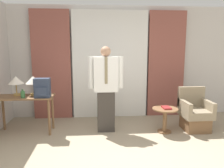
{
  "coord_description": "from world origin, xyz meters",
  "views": [
    {
      "loc": [
        -0.4,
        -2.51,
        1.71
      ],
      "look_at": [
        -0.05,
        1.65,
        1.01
      ],
      "focal_mm": 35.0,
      "sensor_mm": 36.0,
      "label": 1
    }
  ],
  "objects_px": {
    "armchair": "(195,114)",
    "table_lamp_left": "(16,81)",
    "desk": "(25,103)",
    "side_table": "(165,116)",
    "book": "(166,108)",
    "bottle_by_lamp": "(23,94)",
    "table_lamp_right": "(33,81)",
    "backpack": "(42,88)",
    "person": "(106,86)"
  },
  "relations": [
    {
      "from": "table_lamp_left",
      "to": "bottle_by_lamp",
      "type": "height_order",
      "value": "table_lamp_left"
    },
    {
      "from": "table_lamp_right",
      "to": "book",
      "type": "distance_m",
      "value": 2.73
    },
    {
      "from": "book",
      "to": "bottle_by_lamp",
      "type": "bearing_deg",
      "value": 178.36
    },
    {
      "from": "armchair",
      "to": "side_table",
      "type": "distance_m",
      "value": 0.68
    },
    {
      "from": "desk",
      "to": "side_table",
      "type": "relative_size",
      "value": 2.2
    },
    {
      "from": "table_lamp_left",
      "to": "backpack",
      "type": "height_order",
      "value": "table_lamp_left"
    },
    {
      "from": "desk",
      "to": "table_lamp_right",
      "type": "xyz_separation_m",
      "value": [
        0.17,
        0.08,
        0.43
      ]
    },
    {
      "from": "side_table",
      "to": "book",
      "type": "distance_m",
      "value": 0.18
    },
    {
      "from": "backpack",
      "to": "side_table",
      "type": "xyz_separation_m",
      "value": [
        2.42,
        -0.1,
        -0.59
      ]
    },
    {
      "from": "table_lamp_right",
      "to": "backpack",
      "type": "xyz_separation_m",
      "value": [
        0.22,
        -0.21,
        -0.11
      ]
    },
    {
      "from": "backpack",
      "to": "table_lamp_left",
      "type": "bearing_deg",
      "value": 159.59
    },
    {
      "from": "bottle_by_lamp",
      "to": "side_table",
      "type": "distance_m",
      "value": 2.83
    },
    {
      "from": "armchair",
      "to": "book",
      "type": "distance_m",
      "value": 0.69
    },
    {
      "from": "person",
      "to": "book",
      "type": "xyz_separation_m",
      "value": [
        1.21,
        -0.18,
        -0.42
      ]
    },
    {
      "from": "desk",
      "to": "person",
      "type": "relative_size",
      "value": 0.65
    },
    {
      "from": "table_lamp_left",
      "to": "backpack",
      "type": "xyz_separation_m",
      "value": [
        0.56,
        -0.21,
        -0.11
      ]
    },
    {
      "from": "table_lamp_right",
      "to": "side_table",
      "type": "distance_m",
      "value": 2.75
    },
    {
      "from": "backpack",
      "to": "side_table",
      "type": "relative_size",
      "value": 0.73
    },
    {
      "from": "bottle_by_lamp",
      "to": "person",
      "type": "height_order",
      "value": "person"
    },
    {
      "from": "armchair",
      "to": "table_lamp_left",
      "type": "bearing_deg",
      "value": 176.87
    },
    {
      "from": "person",
      "to": "armchair",
      "type": "relative_size",
      "value": 1.97
    },
    {
      "from": "table_lamp_left",
      "to": "table_lamp_right",
      "type": "bearing_deg",
      "value": 0.0
    },
    {
      "from": "table_lamp_left",
      "to": "bottle_by_lamp",
      "type": "relative_size",
      "value": 2.31
    },
    {
      "from": "desk",
      "to": "bottle_by_lamp",
      "type": "relative_size",
      "value": 6.67
    },
    {
      "from": "backpack",
      "to": "armchair",
      "type": "relative_size",
      "value": 0.42
    },
    {
      "from": "backpack",
      "to": "armchair",
      "type": "distance_m",
      "value": 3.15
    },
    {
      "from": "table_lamp_right",
      "to": "bottle_by_lamp",
      "type": "bearing_deg",
      "value": -122.52
    },
    {
      "from": "backpack",
      "to": "side_table",
      "type": "distance_m",
      "value": 2.49
    },
    {
      "from": "bottle_by_lamp",
      "to": "table_lamp_right",
      "type": "bearing_deg",
      "value": 57.48
    },
    {
      "from": "table_lamp_left",
      "to": "armchair",
      "type": "bearing_deg",
      "value": -3.13
    },
    {
      "from": "desk",
      "to": "table_lamp_left",
      "type": "relative_size",
      "value": 2.88
    },
    {
      "from": "table_lamp_right",
      "to": "armchair",
      "type": "bearing_deg",
      "value": -3.45
    },
    {
      "from": "armchair",
      "to": "desk",
      "type": "bearing_deg",
      "value": 178.02
    },
    {
      "from": "armchair",
      "to": "book",
      "type": "height_order",
      "value": "armchair"
    },
    {
      "from": "bottle_by_lamp",
      "to": "desk",
      "type": "bearing_deg",
      "value": 98.66
    },
    {
      "from": "table_lamp_left",
      "to": "backpack",
      "type": "bearing_deg",
      "value": -20.41
    },
    {
      "from": "person",
      "to": "armchair",
      "type": "distance_m",
      "value": 1.96
    },
    {
      "from": "table_lamp_left",
      "to": "person",
      "type": "relative_size",
      "value": 0.23
    },
    {
      "from": "table_lamp_right",
      "to": "backpack",
      "type": "relative_size",
      "value": 1.05
    },
    {
      "from": "table_lamp_right",
      "to": "table_lamp_left",
      "type": "bearing_deg",
      "value": 180.0
    },
    {
      "from": "bottle_by_lamp",
      "to": "book",
      "type": "bearing_deg",
      "value": -1.64
    },
    {
      "from": "table_lamp_left",
      "to": "table_lamp_right",
      "type": "height_order",
      "value": "same"
    },
    {
      "from": "backpack",
      "to": "armchair",
      "type": "xyz_separation_m",
      "value": [
        3.09,
        0.01,
        -0.6
      ]
    },
    {
      "from": "table_lamp_right",
      "to": "bottle_by_lamp",
      "type": "distance_m",
      "value": 0.35
    },
    {
      "from": "table_lamp_right",
      "to": "side_table",
      "type": "height_order",
      "value": "table_lamp_right"
    },
    {
      "from": "desk",
      "to": "person",
      "type": "xyz_separation_m",
      "value": [
        1.62,
        -0.05,
        0.31
      ]
    },
    {
      "from": "person",
      "to": "desk",
      "type": "bearing_deg",
      "value": 178.18
    },
    {
      "from": "backpack",
      "to": "desk",
      "type": "bearing_deg",
      "value": 161.84
    },
    {
      "from": "table_lamp_right",
      "to": "bottle_by_lamp",
      "type": "height_order",
      "value": "table_lamp_right"
    },
    {
      "from": "table_lamp_left",
      "to": "book",
      "type": "distance_m",
      "value": 3.06
    }
  ]
}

